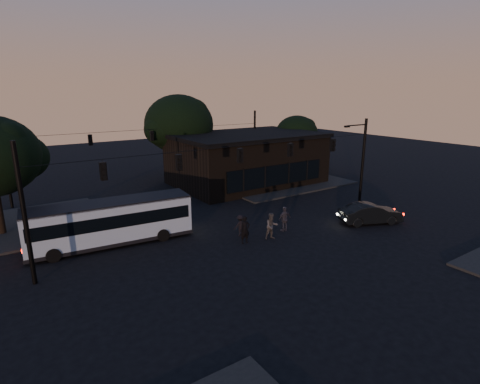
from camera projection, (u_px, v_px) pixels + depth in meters
ground at (276, 252)px, 23.47m from camera, size 120.00×120.00×0.00m
sidewalk_far_right at (279, 182)px, 41.13m from camera, size 14.00×10.00×0.15m
sidewalk_far_left at (3, 229)px, 27.04m from camera, size 14.00×10.00×0.15m
building at (247, 158)px, 40.39m from camera, size 15.40×10.41×5.40m
tree_behind at (179, 124)px, 41.59m from camera, size 7.60×7.60×9.43m
tree_right at (297, 134)px, 46.39m from camera, size 5.20×5.20×6.86m
signal_rig_near at (240, 172)px, 25.50m from camera, size 26.24×0.30×7.50m
signal_rig_far at (153, 147)px, 38.34m from camera, size 26.24×0.30×7.50m
bus at (111, 220)px, 24.29m from camera, size 10.51×3.35×2.91m
car at (371, 213)px, 28.39m from camera, size 4.93×3.33×1.54m
pedestrian_a at (245, 230)px, 24.57m from camera, size 0.72×0.51×1.88m
pedestrian_b at (272, 226)px, 25.30m from camera, size 1.03×0.89×1.85m
pedestrian_c at (285, 219)px, 26.74m from camera, size 1.08×0.46×1.84m
pedestrian_d at (240, 225)px, 25.90m from camera, size 1.04×0.66×1.53m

